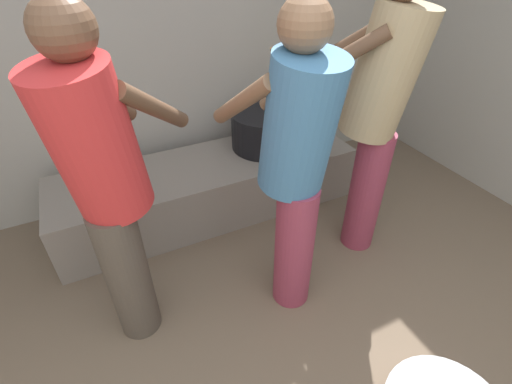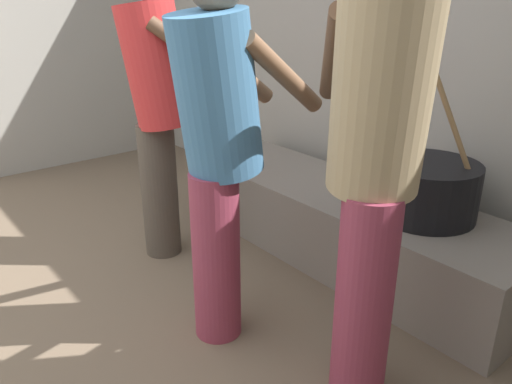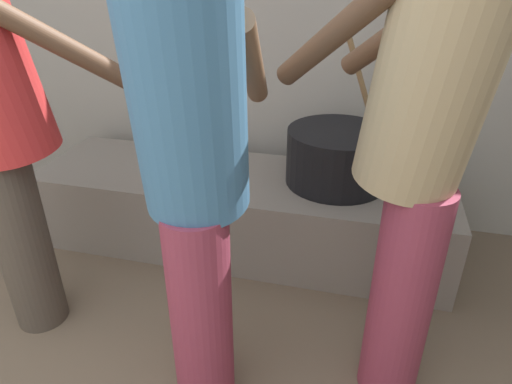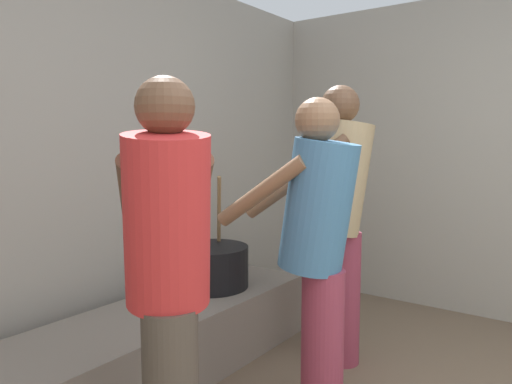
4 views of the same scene
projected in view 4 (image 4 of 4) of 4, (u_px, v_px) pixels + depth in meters
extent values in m
cube|color=#9E998E|center=(58.00, 164.00, 2.68)|extent=(5.06, 0.20, 2.40)
cube|color=slate|center=(164.00, 342.00, 2.71)|extent=(2.07, 0.60, 0.40)
cylinder|color=black|center=(211.00, 266.00, 3.08)|extent=(0.48, 0.48, 0.26)
cylinder|color=#937047|center=(219.00, 214.00, 3.11)|extent=(0.20, 0.19, 0.51)
cylinder|color=#8C3347|center=(322.00, 346.00, 2.26)|extent=(0.20, 0.20, 0.74)
cylinder|color=teal|center=(318.00, 206.00, 2.20)|extent=(0.35, 0.42, 0.63)
sphere|color=brown|center=(317.00, 120.00, 2.16)|extent=(0.20, 0.20, 0.20)
cylinder|color=brown|center=(286.00, 187.00, 2.41)|extent=(0.13, 0.46, 0.34)
cylinder|color=brown|center=(261.00, 192.00, 2.18)|extent=(0.13, 0.46, 0.34)
cylinder|color=red|center=(167.00, 221.00, 1.67)|extent=(0.48, 0.48, 0.64)
sphere|color=brown|center=(165.00, 106.00, 1.64)|extent=(0.21, 0.21, 0.21)
cylinder|color=brown|center=(199.00, 194.00, 1.91)|extent=(0.36, 0.39, 0.35)
cylinder|color=brown|center=(129.00, 196.00, 1.86)|extent=(0.36, 0.39, 0.35)
cylinder|color=#8C3347|center=(343.00, 298.00, 2.86)|extent=(0.20, 0.20, 0.79)
cylinder|color=tan|center=(341.00, 178.00, 2.78)|extent=(0.49, 0.48, 0.68)
sphere|color=brown|center=(340.00, 105.00, 2.73)|extent=(0.22, 0.22, 0.22)
cylinder|color=brown|center=(294.00, 165.00, 2.86)|extent=(0.39, 0.39, 0.37)
cylinder|color=brown|center=(307.00, 168.00, 2.60)|extent=(0.39, 0.39, 0.37)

